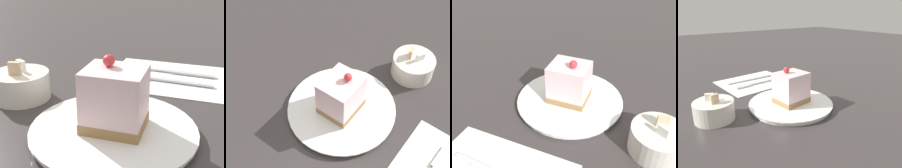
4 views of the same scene
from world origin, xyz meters
The scene contains 4 objects.
ground_plane centered at (0.00, 0.00, 0.00)m, with size 4.00×4.00×0.00m, color #383333.
plate centered at (0.00, -0.02, 0.01)m, with size 0.23×0.23×0.01m.
cake_slice centered at (0.00, -0.02, 0.05)m, with size 0.08×0.09×0.10m.
sugar_bowl centered at (0.05, 0.17, 0.02)m, with size 0.10×0.10×0.07m.
Camera 2 is at (0.26, -0.32, 0.55)m, focal length 50.00 mm.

